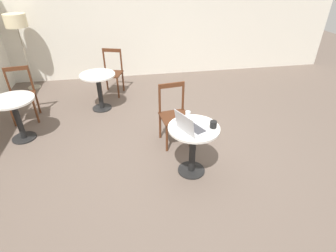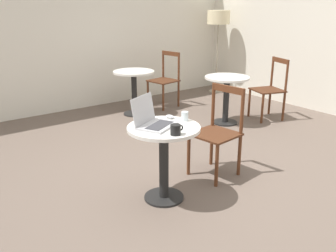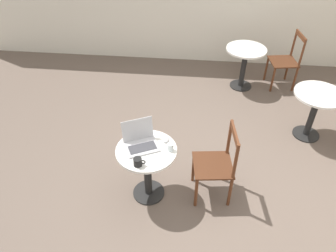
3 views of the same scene
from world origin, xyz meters
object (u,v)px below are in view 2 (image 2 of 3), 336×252
Objects in this scene: floor_lamp at (218,20)px; laptop at (153,120)px; chair_near_right at (218,132)px; chair_far_right at (165,80)px; mouse at (170,117)px; drinking_glass at (185,116)px; mug at (176,130)px; cafe_table_mid at (227,89)px; cafe_table_far at (134,83)px; chair_mid_right at (270,89)px; cafe_table_near at (164,147)px.

floor_lamp is 3.69× the size of laptop.
chair_near_right and chair_far_right have the same top height.
chair_far_right reaches higher than mouse.
chair_near_right reaches higher than mouse.
floor_lamp reaches higher than drinking_glass.
chair_near_right is at bearing 1.96° from laptop.
mouse is 0.46m from mug.
mug is 1.43× the size of drinking_glass.
cafe_table_mid is 1.00× the size of cafe_table_far.
laptop is (-0.83, -0.03, 0.30)m from chair_near_right.
mouse is 1.17× the size of drinking_glass.
chair_near_right is 1.00× the size of chair_far_right.
cafe_table_far is 0.45× the size of floor_lamp.
chair_near_right is 2.24m from chair_mid_right.
drinking_glass is at bearing -138.01° from floor_lamp.
mug is (-1.29, -2.71, 0.23)m from cafe_table_far.
mug is (-0.24, -0.39, 0.03)m from mouse.
mug is 0.39m from drinking_glass.
laptop is at bearing -118.44° from cafe_table_far.
chair_mid_right is 2.11m from floor_lamp.
laptop reaches higher than cafe_table_far.
chair_far_right is 3.00m from mouse.
cafe_table_near is 7.06× the size of mouse.
floor_lamp is 4.27m from drinking_glass.
cafe_table_near is 0.76× the size of chair_mid_right.
mouse is (-1.74, -2.43, 0.26)m from chair_far_right.
cafe_table_mid is at bearing 30.52° from mouse.
chair_near_right is at bearing -6.54° from mouse.
cafe_table_far is 7.06× the size of mouse.
cafe_table_near is 0.32m from mouse.
cafe_table_near is 2.98m from chair_mid_right.
mug is at bearing -85.34° from laptop.
cafe_table_near is at bearing 78.69° from mug.
mouse is at bearing 19.66° from laptop.
floor_lamp is at bearing 9.75° from chair_far_right.
cafe_table_mid is 1.47m from cafe_table_far.
laptop reaches higher than chair_mid_right.
laptop is (-2.00, -2.52, 0.30)m from chair_far_right.
chair_mid_right is (1.55, -1.44, -0.06)m from cafe_table_far.
mouse is at bearing -161.20° from chair_mid_right.
laptop is 4.29× the size of mouse.
chair_near_right is at bearing -138.26° from cafe_table_mid.
laptop is (-2.86, -0.98, 0.30)m from chair_mid_right.
cafe_table_mid is at bearing 29.30° from laptop.
chair_mid_right is at bearing 18.88° from laptop.
cafe_table_mid is at bearing 31.47° from cafe_table_near.
drinking_glass reaches higher than cafe_table_far.
chair_far_right is 2.17× the size of laptop.
cafe_table_mid is 2.62m from mug.
mouse reaches higher than cafe_table_mid.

